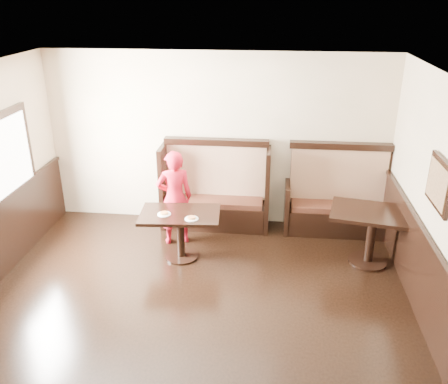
# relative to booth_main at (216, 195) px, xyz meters

# --- Properties ---
(ground) EXTENTS (7.00, 7.00, 0.00)m
(ground) POSITION_rel_booth_main_xyz_m (0.00, -3.30, -0.53)
(ground) COLOR black
(ground) RESTS_ON ground
(room_shell) EXTENTS (7.00, 7.00, 7.00)m
(room_shell) POSITION_rel_booth_main_xyz_m (-0.30, -3.01, 0.14)
(room_shell) COLOR beige
(room_shell) RESTS_ON ground
(booth_main) EXTENTS (1.75, 0.72, 1.45)m
(booth_main) POSITION_rel_booth_main_xyz_m (0.00, 0.00, 0.00)
(booth_main) COLOR black
(booth_main) RESTS_ON ground
(booth_neighbor) EXTENTS (1.65, 0.72, 1.45)m
(booth_neighbor) POSITION_rel_booth_main_xyz_m (1.95, -0.00, -0.05)
(booth_neighbor) COLOR black
(booth_neighbor) RESTS_ON ground
(table_main) EXTENTS (1.17, 0.78, 0.72)m
(table_main) POSITION_rel_booth_main_xyz_m (-0.38, -1.11, 0.02)
(table_main) COLOR black
(table_main) RESTS_ON ground
(table_neighbor) EXTENTS (1.28, 0.97, 0.81)m
(table_neighbor) POSITION_rel_booth_main_xyz_m (2.33, -0.97, 0.08)
(table_neighbor) COLOR black
(table_neighbor) RESTS_ON ground
(child) EXTENTS (0.63, 0.52, 1.49)m
(child) POSITION_rel_booth_main_xyz_m (-0.54, -0.66, 0.22)
(child) COLOR red
(child) RESTS_ON ground
(pizza_plate_left) EXTENTS (0.19, 0.19, 0.04)m
(pizza_plate_left) POSITION_rel_booth_main_xyz_m (-0.59, -1.18, 0.20)
(pizza_plate_left) COLOR white
(pizza_plate_left) RESTS_ON table_main
(pizza_plate_right) EXTENTS (0.19, 0.19, 0.03)m
(pizza_plate_right) POSITION_rel_booth_main_xyz_m (-0.18, -1.28, 0.20)
(pizza_plate_right) COLOR white
(pizza_plate_right) RESTS_ON table_main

